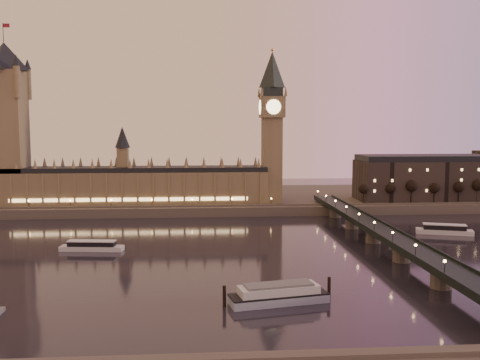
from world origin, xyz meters
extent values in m
plane|color=black|center=(0.00, 0.00, 0.00)|extent=(700.00, 700.00, 0.00)
cube|color=#423D35|center=(30.00, 165.00, 3.00)|extent=(560.00, 130.00, 6.00)
cube|color=brown|center=(-40.00, 121.00, 17.00)|extent=(180.00, 26.00, 22.00)
cube|color=black|center=(-40.00, 121.00, 29.60)|extent=(180.00, 22.00, 3.20)
cube|color=#FFCC7F|center=(-40.00, 107.50, 11.00)|extent=(153.00, 0.25, 2.20)
cube|color=brown|center=(-120.00, 121.00, 50.00)|extent=(22.00, 22.00, 88.00)
cone|color=black|center=(-120.00, 121.00, 103.00)|extent=(31.68, 31.68, 18.00)
cylinder|color=black|center=(-120.00, 121.00, 118.00)|extent=(0.44, 0.44, 12.00)
cube|color=maroon|center=(-117.80, 121.00, 122.50)|extent=(4.00, 0.15, 2.50)
cube|color=brown|center=(54.00, 121.00, 35.00)|extent=(13.00, 13.00, 58.00)
cube|color=brown|center=(54.00, 121.00, 71.00)|extent=(16.00, 16.00, 14.00)
cylinder|color=#FFEAA5|center=(54.00, 112.82, 71.00)|extent=(9.60, 0.35, 9.60)
cylinder|color=#FFEAA5|center=(45.82, 121.00, 71.00)|extent=(0.35, 9.60, 9.60)
cube|color=black|center=(54.00, 121.00, 81.00)|extent=(13.00, 13.00, 6.00)
cone|color=black|center=(54.00, 121.00, 96.00)|extent=(17.68, 17.68, 24.00)
sphere|color=gold|center=(54.00, 121.00, 109.00)|extent=(2.00, 2.00, 2.00)
cube|color=black|center=(92.00, 0.00, 8.00)|extent=(13.00, 260.00, 2.00)
cube|color=black|center=(85.70, 0.00, 9.50)|extent=(0.60, 260.00, 1.00)
cube|color=black|center=(98.30, 0.00, 9.50)|extent=(0.60, 260.00, 1.00)
cube|color=black|center=(172.00, 127.00, 20.00)|extent=(110.00, 36.00, 28.00)
cube|color=black|center=(172.00, 127.00, 36.00)|extent=(108.00, 34.00, 4.00)
cylinder|color=black|center=(115.88, 109.00, 11.17)|extent=(0.70, 0.70, 10.35)
sphere|color=black|center=(115.88, 109.00, 16.58)|extent=(6.90, 6.90, 6.90)
cylinder|color=black|center=(131.55, 109.00, 11.17)|extent=(0.70, 0.70, 10.35)
sphere|color=black|center=(131.55, 109.00, 16.58)|extent=(6.90, 6.90, 6.90)
cylinder|color=black|center=(147.23, 109.00, 11.17)|extent=(0.70, 0.70, 10.35)
sphere|color=black|center=(147.23, 109.00, 16.58)|extent=(6.90, 6.90, 6.90)
cylinder|color=black|center=(162.90, 109.00, 11.17)|extent=(0.70, 0.70, 10.35)
sphere|color=black|center=(162.90, 109.00, 16.58)|extent=(6.90, 6.90, 6.90)
cylinder|color=black|center=(178.57, 109.00, 11.17)|extent=(0.70, 0.70, 10.35)
sphere|color=black|center=(178.57, 109.00, 16.58)|extent=(6.90, 6.90, 6.90)
cylinder|color=black|center=(194.24, 109.00, 11.17)|extent=(0.70, 0.70, 10.35)
sphere|color=black|center=(194.24, 109.00, 16.58)|extent=(6.90, 6.90, 6.90)
cube|color=silver|center=(-45.57, 11.98, 1.08)|extent=(30.06, 9.90, 2.16)
cube|color=black|center=(-45.57, 11.98, 3.25)|extent=(22.30, 7.83, 2.16)
cube|color=silver|center=(-45.57, 11.98, 4.52)|extent=(22.92, 8.16, 0.39)
cube|color=silver|center=(137.47, 37.37, 1.24)|extent=(30.09, 16.08, 2.48)
cube|color=black|center=(137.47, 37.37, 3.71)|extent=(22.45, 12.46, 2.48)
cube|color=silver|center=(137.47, 37.37, 5.18)|extent=(23.09, 12.92, 0.45)
cube|color=#8995AF|center=(31.22, -68.88, 1.33)|extent=(33.89, 15.48, 2.66)
cube|color=black|center=(31.22, -68.88, 2.91)|extent=(33.89, 15.48, 0.51)
cube|color=silver|center=(31.22, -68.88, 4.50)|extent=(27.67, 13.27, 2.66)
cube|color=#595B5E|center=(31.22, -68.88, 6.19)|extent=(23.46, 11.46, 0.72)
cylinder|color=black|center=(13.18, -71.51, 3.48)|extent=(1.12, 1.12, 6.95)
cylinder|color=black|center=(49.26, -64.24, 3.48)|extent=(1.12, 1.12, 6.95)
camera|label=1|loc=(5.94, -239.05, 58.03)|focal=40.00mm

